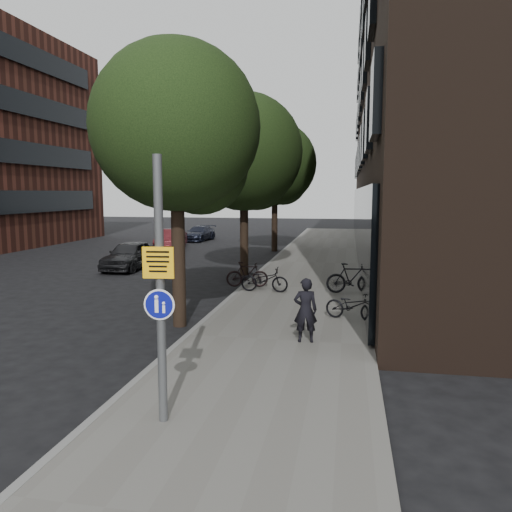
% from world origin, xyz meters
% --- Properties ---
extents(ground, '(120.00, 120.00, 0.00)m').
position_xyz_m(ground, '(0.00, 0.00, 0.00)').
color(ground, black).
rests_on(ground, ground).
extents(sidewalk, '(4.50, 60.00, 0.12)m').
position_xyz_m(sidewalk, '(0.25, 10.00, 0.06)').
color(sidewalk, '#615F5A').
rests_on(sidewalk, ground).
extents(curb_edge, '(0.15, 60.00, 0.13)m').
position_xyz_m(curb_edge, '(-2.00, 10.00, 0.07)').
color(curb_edge, slate).
rests_on(curb_edge, ground).
extents(building_right_dark_brick, '(12.00, 40.00, 18.00)m').
position_xyz_m(building_right_dark_brick, '(8.50, 22.00, 9.00)').
color(building_right_dark_brick, black).
rests_on(building_right_dark_brick, ground).
extents(street_tree_near, '(4.40, 4.40, 7.50)m').
position_xyz_m(street_tree_near, '(-2.53, 4.64, 5.11)').
color(street_tree_near, black).
rests_on(street_tree_near, ground).
extents(street_tree_mid, '(5.00, 5.00, 7.80)m').
position_xyz_m(street_tree_mid, '(-2.53, 13.14, 5.11)').
color(street_tree_mid, black).
rests_on(street_tree_mid, ground).
extents(street_tree_far, '(5.00, 5.00, 7.80)m').
position_xyz_m(street_tree_far, '(-2.53, 22.14, 5.11)').
color(street_tree_far, black).
rests_on(street_tree_far, ground).
extents(signpost, '(0.47, 0.13, 4.04)m').
position_xyz_m(signpost, '(-0.89, -1.18, 2.16)').
color(signpost, '#595B5E').
rests_on(signpost, sidewalk).
extents(pedestrian, '(0.61, 0.45, 1.52)m').
position_xyz_m(pedestrian, '(0.91, 3.29, 0.88)').
color(pedestrian, black).
rests_on(pedestrian, sidewalk).
extents(parked_bike_facade_near, '(1.63, 1.08, 0.81)m').
position_xyz_m(parked_bike_facade_near, '(2.00, 5.52, 0.53)').
color(parked_bike_facade_near, black).
rests_on(parked_bike_facade_near, sidewalk).
extents(parked_bike_facade_far, '(1.80, 0.72, 1.05)m').
position_xyz_m(parked_bike_facade_far, '(2.00, 9.25, 0.65)').
color(parked_bike_facade_far, black).
rests_on(parked_bike_facade_far, sidewalk).
extents(parked_bike_curb_near, '(1.68, 0.62, 0.88)m').
position_xyz_m(parked_bike_curb_near, '(-1.02, 8.94, 0.56)').
color(parked_bike_curb_near, black).
rests_on(parked_bike_curb_near, sidewalk).
extents(parked_bike_curb_far, '(1.60, 0.72, 0.93)m').
position_xyz_m(parked_bike_curb_far, '(-1.80, 9.73, 0.59)').
color(parked_bike_curb_far, black).
rests_on(parked_bike_curb_far, sidewalk).
extents(parked_car_near, '(1.59, 3.91, 1.33)m').
position_xyz_m(parked_car_near, '(-8.23, 13.64, 0.66)').
color(parked_car_near, black).
rests_on(parked_car_near, ground).
extents(parked_car_mid, '(1.78, 3.96, 1.26)m').
position_xyz_m(parked_car_mid, '(-9.20, 21.77, 0.63)').
color(parked_car_mid, maroon).
rests_on(parked_car_mid, ground).
extents(parked_car_far, '(1.89, 3.89, 1.09)m').
position_xyz_m(parked_car_far, '(-9.09, 27.49, 0.54)').
color(parked_car_far, black).
rests_on(parked_car_far, ground).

